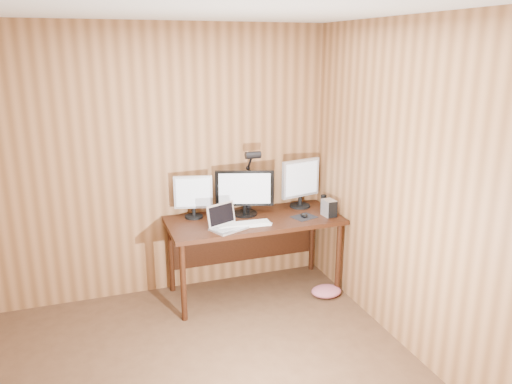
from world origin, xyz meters
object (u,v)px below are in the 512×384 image
speaker (324,201)px  mouse (304,215)px  desk_lamp (251,171)px  phone (266,222)px  monitor_center (245,192)px  monitor_right (301,182)px  desk (252,228)px  monitor_left (193,196)px  keyboard (244,224)px  laptop (225,222)px  hard_drive (329,208)px

speaker → mouse: bearing=-146.3°
desk_lamp → mouse: bearing=-35.3°
phone → monitor_center: bearing=93.3°
monitor_center → mouse: size_ratio=5.20×
monitor_right → monitor_center: bearing=170.6°
monitor_center → speaker: size_ratio=4.05×
desk → monitor_left: monitor_left is taller
monitor_left → keyboard: size_ratio=0.83×
laptop → mouse: laptop is taller
laptop → mouse: 0.78m
phone → desk_lamp: size_ratio=0.19×
monitor_center → laptop: monitor_center is taller
monitor_left → keyboard: monitor_left is taller
keyboard → hard_drive: 0.84m
speaker → monitor_center: bearing=175.6°
laptop → hard_drive: laptop is taller
speaker → monitor_right: bearing=153.0°
monitor_left → laptop: monitor_left is taller
monitor_left → desk_lamp: size_ratio=0.63×
laptop → desk_lamp: size_ratio=0.57×
monitor_right → laptop: size_ratio=1.33×
monitor_right → speaker: (0.21, -0.10, -0.19)m
monitor_left → mouse: 1.05m
keyboard → desk_lamp: desk_lamp is taller
monitor_right → laptop: bearing=-171.8°
monitor_left → monitor_right: bearing=12.5°
keyboard → mouse: bearing=5.8°
hard_drive → desk_lamp: desk_lamp is taller
laptop → speaker: bearing=-11.0°
desk_lamp → monitor_right: bearing=0.3°
laptop → monitor_center: bearing=24.0°
speaker → desk_lamp: bearing=168.2°
phone → speaker: speaker is taller
monitor_right → phone: monitor_right is taller
desk → mouse: bearing=-23.0°
desk → monitor_center: (-0.05, 0.07, 0.34)m
monitor_center → laptop: (-0.28, -0.30, -0.17)m
hard_drive → monitor_left: bearing=158.4°
laptop → keyboard: 0.18m
monitor_right → laptop: monitor_right is taller
laptop → monitor_left: bearing=94.7°
laptop → hard_drive: bearing=-23.7°
speaker → hard_drive: bearing=-104.9°
monitor_left → laptop: (0.20, -0.37, -0.16)m
mouse → laptop: bearing=163.7°
keyboard → phone: (0.21, -0.00, -0.00)m
laptop → keyboard: bearing=-19.5°
monitor_center → desk_lamp: size_ratio=0.84×
monitor_center → keyboard: monitor_center is taller
laptop → speaker: 1.10m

